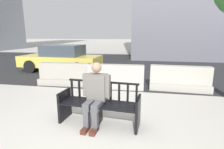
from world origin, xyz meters
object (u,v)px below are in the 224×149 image
Objects in this scene: seated_person at (96,93)px; jersey_barrier_left at (66,76)px; street_bench at (100,105)px; jersey_barrier_centre at (116,78)px; car_taxi_near at (62,58)px; jersey_barrier_right at (179,80)px.

jersey_barrier_left is (-1.98, 2.80, -0.35)m from seated_person.
street_bench is 1.31× the size of seated_person.
jersey_barrier_centre is 0.48× the size of car_taxi_near.
jersey_barrier_centre is (-0.09, 2.70, -0.06)m from street_bench.
car_taxi_near is (-1.36, 2.48, 0.34)m from jersey_barrier_left.
seated_person is 6.25m from car_taxi_near.
street_bench is 0.31m from seated_person.
street_bench is at bearing -127.04° from jersey_barrier_right.
jersey_barrier_left is (-2.05, 2.75, -0.06)m from street_bench.
jersey_barrier_centre and jersey_barrier_right have the same top height.
seated_person is at bearing -57.62° from car_taxi_near.
car_taxi_near is (-3.41, 5.23, 0.29)m from street_bench.
seated_person is at bearing -142.73° from street_bench.
jersey_barrier_centre is 1.96m from jersey_barrier_left.
street_bench is at bearing 37.27° from seated_person.
jersey_barrier_right is 0.48× the size of car_taxi_near.
car_taxi_near reaches higher than jersey_barrier_left.
car_taxi_near is at bearing 122.38° from seated_person.
seated_person reaches higher than street_bench.
jersey_barrier_left is 4.18m from jersey_barrier_right.
street_bench reaches higher than jersey_barrier_right.
jersey_barrier_right is 6.05m from car_taxi_near.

